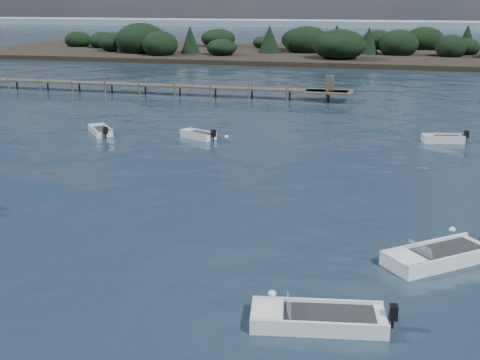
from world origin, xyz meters
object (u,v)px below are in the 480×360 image
(dinghy_mid_white_b, at_px, (438,258))
(jetty, at_px, (108,84))
(tender_far_grey_b, at_px, (443,140))
(dinghy_mid_white_a, at_px, (317,321))
(tender_far_grey, at_px, (100,132))
(tender_far_white, at_px, (198,136))

(dinghy_mid_white_b, distance_m, jetty, 53.10)
(tender_far_grey_b, distance_m, dinghy_mid_white_a, 29.73)
(tender_far_grey, relative_size, jetty, 0.05)
(dinghy_mid_white_b, xyz_separation_m, tender_far_grey, (-25.08, 19.14, -0.00))
(tender_far_grey, bearing_deg, tender_far_grey_b, 8.05)
(tender_far_white, height_order, tender_far_grey, tender_far_grey)
(tender_far_grey, xyz_separation_m, jetty, (-9.64, 21.03, 0.82))
(tender_far_grey_b, xyz_separation_m, tender_far_white, (-18.51, -3.29, -0.01))
(tender_far_grey, bearing_deg, dinghy_mid_white_b, -37.35)
(tender_far_white, relative_size, dinghy_mid_white_b, 0.68)
(dinghy_mid_white_b, bearing_deg, jetty, 130.84)
(dinghy_mid_white_b, relative_size, jetty, 0.07)
(tender_far_white, bearing_deg, dinghy_mid_white_a, -63.83)
(dinghy_mid_white_b, bearing_deg, dinghy_mid_white_a, -123.91)
(tender_far_grey_b, xyz_separation_m, tender_far_grey, (-26.68, -3.77, -0.00))
(tender_far_grey_b, relative_size, dinghy_mid_white_b, 0.73)
(tender_far_white, relative_size, jetty, 0.05)
(jetty, bearing_deg, tender_far_white, -49.08)
(tender_far_white, height_order, jetty, jetty)
(tender_far_grey_b, bearing_deg, tender_far_white, -169.93)
(tender_far_grey_b, height_order, dinghy_mid_white_b, dinghy_mid_white_b)
(tender_far_grey_b, bearing_deg, dinghy_mid_white_a, -101.24)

